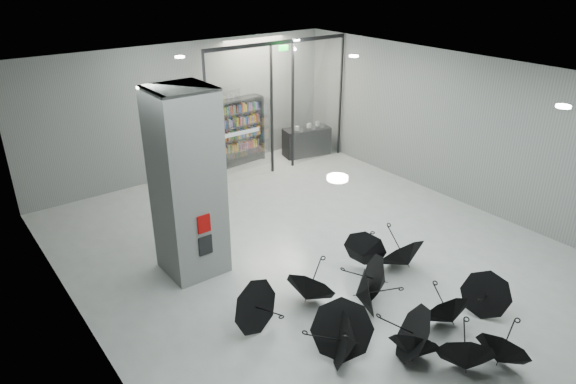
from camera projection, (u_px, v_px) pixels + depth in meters
room at (346, 147)px, 10.03m from camera, size 14.00×14.02×4.01m
column at (187, 184)px, 10.46m from camera, size 1.20×1.20×4.00m
fire_cabinet at (204, 224)px, 10.28m from camera, size 0.28×0.04×0.38m
info_panel at (206, 245)px, 10.49m from camera, size 0.30×0.03×0.42m
exit_sign at (283, 48)px, 14.78m from camera, size 0.30×0.06×0.15m
glass_partition at (279, 102)px, 15.60m from camera, size 5.06×0.08×4.00m
bookshelf at (235, 132)px, 16.50m from camera, size 1.98×0.55×2.15m
shop_counter at (306, 141)px, 17.53m from camera, size 1.68×0.97×0.94m
umbrella_cluster at (383, 312)px, 9.39m from camera, size 5.06×4.64×1.30m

